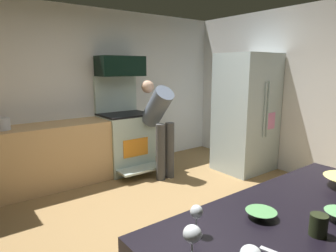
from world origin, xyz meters
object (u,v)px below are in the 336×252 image
object	(u,v)px
mixing_bowl_prep	(261,214)
wine_glass_near	(192,235)
refrigerator	(246,113)
stock_pot	(1,124)
oven_range	(125,140)
microwave	(120,66)
wine_glass_mid	(196,214)
person_cook	(159,120)
mug_coffee	(318,225)

from	to	relation	value
mixing_bowl_prep	wine_glass_near	distance (m)	0.53
refrigerator	stock_pot	world-z (taller)	refrigerator
mixing_bowl_prep	stock_pot	world-z (taller)	stock_pot
mixing_bowl_prep	oven_range	bearing A→B (deg)	72.74
oven_range	mixing_bowl_prep	size ratio (longest dim) A/B	9.50
mixing_bowl_prep	stock_pot	bearing A→B (deg)	102.16
microwave	wine_glass_near	bearing A→B (deg)	-114.15
refrigerator	stock_pot	xyz separation A→B (m)	(-3.37, 1.18, 0.02)
microwave	wine_glass_mid	world-z (taller)	microwave
person_cook	mug_coffee	xyz separation A→B (m)	(-1.25, -3.05, 0.07)
oven_range	stock_pot	bearing A→B (deg)	179.63
microwave	person_cook	bearing A→B (deg)	-67.14
oven_range	person_cook	distance (m)	0.74
wine_glass_near	refrigerator	bearing A→B (deg)	35.16
oven_range	refrigerator	xyz separation A→B (m)	(1.60, -1.17, 0.44)
person_cook	wine_glass_mid	xyz separation A→B (m)	(-1.71, -2.71, 0.12)
mixing_bowl_prep	wine_glass_mid	size ratio (longest dim) A/B	1.05
mixing_bowl_prep	microwave	bearing A→B (deg)	73.17
oven_range	stock_pot	xyz separation A→B (m)	(-1.77, 0.01, 0.46)
microwave	person_cook	size ratio (longest dim) A/B	0.50
oven_range	wine_glass_mid	xyz separation A→B (m)	(-1.43, -3.28, 0.50)
refrigerator	wine_glass_mid	xyz separation A→B (m)	(-3.03, -2.11, 0.06)
microwave	refrigerator	size ratio (longest dim) A/B	0.39
microwave	wine_glass_near	distance (m)	3.89
stock_pot	person_cook	bearing A→B (deg)	-15.91
oven_range	wine_glass_mid	bearing A→B (deg)	-113.59
wine_glass_near	stock_pot	world-z (taller)	wine_glass_near
stock_pot	wine_glass_mid	bearing A→B (deg)	-84.12
mug_coffee	microwave	bearing A→B (deg)	75.35
person_cook	wine_glass_mid	bearing A→B (deg)	-122.33
mug_coffee	stock_pot	size ratio (longest dim) A/B	0.48
refrigerator	mug_coffee	xyz separation A→B (m)	(-2.57, -2.46, 0.00)
refrigerator	person_cook	xyz separation A→B (m)	(-1.32, 0.60, -0.06)
oven_range	stock_pot	world-z (taller)	oven_range
microwave	wine_glass_mid	xyz separation A→B (m)	(-1.43, -3.37, -0.69)
refrigerator	person_cook	world-z (taller)	refrigerator
wine_glass_near	wine_glass_mid	world-z (taller)	wine_glass_mid
wine_glass_near	wine_glass_mid	bearing A→B (deg)	41.83
wine_glass_near	stock_pot	xyz separation A→B (m)	(-0.21, 3.41, -0.03)
microwave	mixing_bowl_prep	xyz separation A→B (m)	(-1.04, -3.45, -0.78)
oven_range	wine_glass_mid	world-z (taller)	oven_range
refrigerator	wine_glass_mid	size ratio (longest dim) A/B	12.29
person_cook	mug_coffee	size ratio (longest dim) A/B	14.16
mixing_bowl_prep	stock_pot	distance (m)	3.45
oven_range	person_cook	world-z (taller)	oven_range
wine_glass_mid	mug_coffee	bearing A→B (deg)	-36.97
refrigerator	stock_pot	distance (m)	3.57
oven_range	wine_glass_near	bearing A→B (deg)	-114.72
refrigerator	mixing_bowl_prep	distance (m)	3.44
refrigerator	stock_pot	size ratio (longest dim) A/B	8.64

